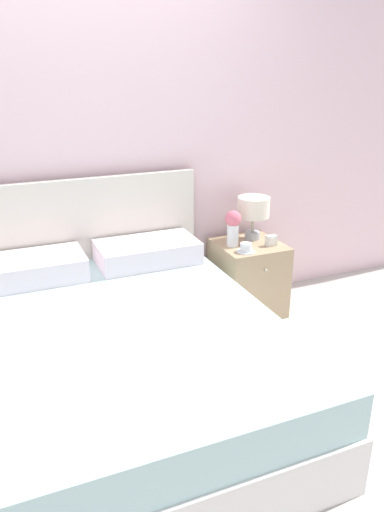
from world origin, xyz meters
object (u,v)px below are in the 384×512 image
table_lamp (253,209)px  bed (121,353)px  nightstand (248,277)px  alarm_clock (271,241)px  flower_vase (233,226)px  teacup (246,248)px

table_lamp → bed: bearing=-148.6°
nightstand → table_lamp: 0.49m
alarm_clock → nightstand: bearing=141.0°
table_lamp → flower_vase: table_lamp is taller
table_lamp → teacup: 0.34m
table_lamp → teacup: bearing=-128.1°
nightstand → teacup: size_ratio=4.14×
table_lamp → alarm_clock: size_ratio=4.03×
flower_vase → alarm_clock: size_ratio=3.29×
bed → teacup: bearing=26.6°
bed → table_lamp: (1.18, 0.72, 0.47)m
flower_vase → alarm_clock: 0.29m
bed → table_lamp: bearing=31.4°
bed → alarm_clock: size_ratio=25.28×
table_lamp → alarm_clock: (0.05, -0.17, -0.18)m
teacup → nightstand: bearing=53.4°
nightstand → teacup: (-0.10, -0.14, 0.29)m
bed → teacup: (1.01, 0.51, 0.28)m
flower_vase → alarm_clock: flower_vase is taller
bed → nightstand: (1.11, 0.64, -0.01)m
teacup → bed: bearing=-153.4°
table_lamp → teacup: table_lamp is taller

